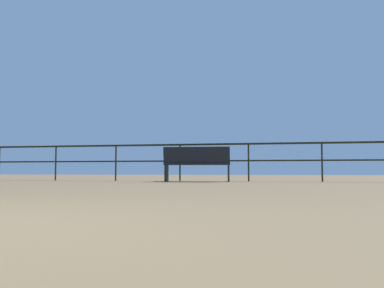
# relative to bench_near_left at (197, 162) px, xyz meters

# --- Properties ---
(pier_railing) EXTENTS (24.58, 0.05, 1.03)m
(pier_railing) POSITION_rel_bench_near_left_xyz_m (0.34, 0.64, 0.25)
(pier_railing) COLOR black
(pier_railing) RESTS_ON ground_plane
(bench_near_left) EXTENTS (1.75, 0.78, 0.90)m
(bench_near_left) POSITION_rel_bench_near_left_xyz_m (0.00, 0.00, 0.00)
(bench_near_left) COLOR black
(bench_near_left) RESTS_ON ground_plane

